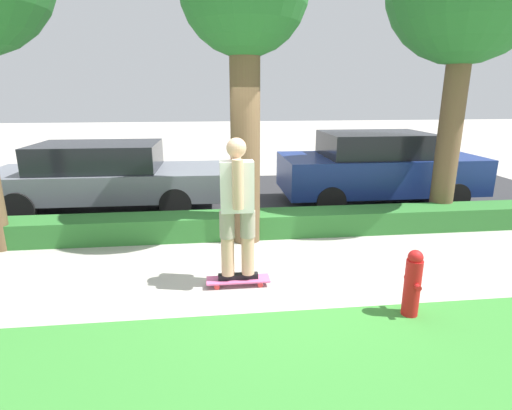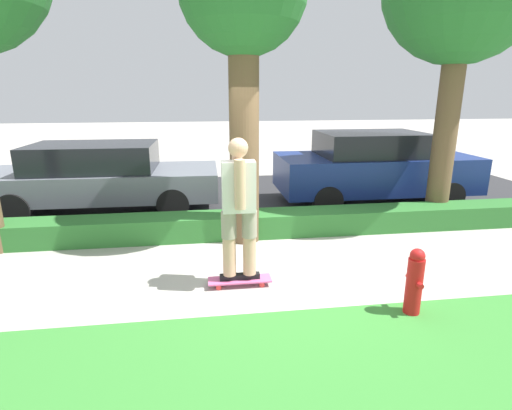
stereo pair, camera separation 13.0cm
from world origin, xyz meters
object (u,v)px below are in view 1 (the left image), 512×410
object	(u,v)px
parked_car_middle	(378,167)
fire_hydrant	(413,283)
parked_car_front	(105,176)
skater_person	(237,207)
tree_mid	(244,5)
skateboard	(238,280)

from	to	relation	value
parked_car_middle	fire_hydrant	bearing A→B (deg)	-108.34
parked_car_front	parked_car_middle	xyz separation A→B (m)	(5.91, -0.10, 0.07)
skater_person	parked_car_middle	bearing A→B (deg)	47.43
skater_person	tree_mid	distance (m)	3.09
skateboard	parked_car_middle	xyz separation A→B (m)	(3.39, 3.69, 0.74)
skateboard	parked_car_middle	distance (m)	5.06
skateboard	skater_person	world-z (taller)	skater_person
skateboard	parked_car_middle	world-z (taller)	parked_car_middle
parked_car_front	fire_hydrant	xyz separation A→B (m)	(4.39, -4.74, -0.35)
fire_hydrant	parked_car_middle	bearing A→B (deg)	71.86
tree_mid	parked_car_middle	xyz separation A→B (m)	(3.14, 2.04, -2.84)
parked_car_front	fire_hydrant	size ratio (longest dim) A/B	6.04
tree_mid	skateboard	bearing A→B (deg)	-98.67
tree_mid	parked_car_middle	size ratio (longest dim) A/B	1.12
tree_mid	skater_person	bearing A→B (deg)	-98.67
skater_person	parked_car_middle	world-z (taller)	skater_person
tree_mid	parked_car_front	distance (m)	4.56
skater_person	parked_car_front	size ratio (longest dim) A/B	0.38
skater_person	parked_car_front	xyz separation A→B (m)	(-2.52, 3.79, -0.32)
skater_person	parked_car_front	distance (m)	4.57
tree_mid	fire_hydrant	xyz separation A→B (m)	(1.62, -2.60, -3.27)
tree_mid	fire_hydrant	bearing A→B (deg)	-58.07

